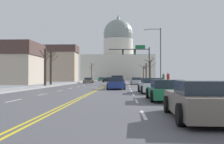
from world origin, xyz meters
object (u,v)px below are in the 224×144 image
Objects in this scene: street_lamp_right at (158,51)px; signal_gantry at (138,56)px; sedan_near_05 at (166,91)px; pedestrian_00 at (168,79)px; pickup_truck_near_01 at (117,81)px; sedan_near_02 at (117,83)px; sedan_oncoming_02 at (109,79)px; sedan_oncoming_00 at (88,80)px; sedan_near_06 at (202,101)px; sedan_oncoming_01 at (107,80)px; sedan_near_00 at (136,81)px; sedan_near_03 at (116,84)px; sedan_oncoming_03 at (101,79)px; pedestrian_01 at (163,79)px; sedan_near_04 at (151,86)px.

signal_gantry is at bearing 102.16° from street_lamp_right.
pedestrian_00 reaches higher than sedan_near_05.
sedan_near_02 is (0.09, -6.20, -0.16)m from pickup_truck_near_01.
sedan_oncoming_02 is (-7.20, 27.27, -4.77)m from signal_gantry.
sedan_near_02 is at bearing 159.45° from pedestrian_00.
sedan_near_05 is at bearing -75.89° from sedan_oncoming_00.
sedan_oncoming_01 is (-7.03, 58.19, -0.03)m from sedan_near_06.
street_lamp_right reaches higher than signal_gantry.
sedan_near_00 is at bearing -98.86° from signal_gantry.
signal_gantry is at bearing 98.60° from pedestrian_00.
sedan_near_03 reaches higher than sedan_near_06.
pickup_truck_near_01 is 1.23× the size of sedan_near_03.
pedestrian_00 is (2.71, -17.89, -4.21)m from signal_gantry.
sedan_near_06 is (3.64, -31.82, -0.12)m from pickup_truck_near_01.
sedan_near_05 is 52.05m from sedan_oncoming_01.
sedan_oncoming_03 is at bearing 90.00° from sedan_oncoming_00.
sedan_near_03 is 2.46× the size of pedestrian_01.
sedan_near_00 is 12.85m from sedan_near_02.
pedestrian_01 is (3.27, 22.62, 0.54)m from sedan_near_05.
pickup_truck_near_01 is (-6.18, 1.93, -4.44)m from street_lamp_right.
sedan_oncoming_00 is (-10.21, 40.60, -0.00)m from sedan_near_05.
sedan_near_06 is (0.11, -6.61, 0.02)m from sedan_near_05.
sedan_near_04 is (-0.36, -27.51, -4.74)m from signal_gantry.
sedan_near_05 reaches higher than sedan_oncoming_03.
sedan_near_03 is 7.16m from sedan_near_04.
sedan_near_00 reaches higher than sedan_oncoming_01.
signal_gantry is 1.86× the size of sedan_near_00.
sedan_oncoming_03 reaches higher than sedan_near_02.
sedan_near_03 is 38.34m from sedan_oncoming_01.
sedan_near_03 is 0.96× the size of sedan_oncoming_00.
sedan_near_06 reaches higher than sedan_oncoming_01.
sedan_near_04 is 10.12m from pedestrian_00.
sedan_near_05 is 0.99× the size of sedan_oncoming_02.
pickup_truck_near_01 is at bearing 126.97° from pedestrian_00.
pickup_truck_near_01 reaches higher than sedan_near_00.
signal_gantry is at bearing -74.39° from sedan_oncoming_03.
sedan_oncoming_02 is 46.24m from pedestrian_00.
signal_gantry reaches higher than sedan_near_04.
pickup_truck_near_01 is 36.74m from sedan_oncoming_02.
sedan_near_02 is 1.06× the size of sedan_oncoming_00.
sedan_oncoming_03 is (-12.85, 48.58, -4.58)m from street_lamp_right.
street_lamp_right is at bearing -53.41° from sedan_oncoming_00.
sedan_near_04 reaches higher than sedan_oncoming_01.
sedan_near_03 is 20.31m from sedan_near_06.
pickup_truck_near_01 is (-3.76, -9.30, -4.63)m from signal_gantry.
pedestrian_01 is at bearing 86.77° from pedestrian_00.
sedan_near_02 is (-6.09, -4.27, -4.60)m from street_lamp_right.
sedan_oncoming_01 is at bearing 105.75° from pedestrian_00.
sedan_near_02 is 7.64m from pedestrian_01.
sedan_oncoming_00 is at bearing 107.41° from sedan_near_02.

